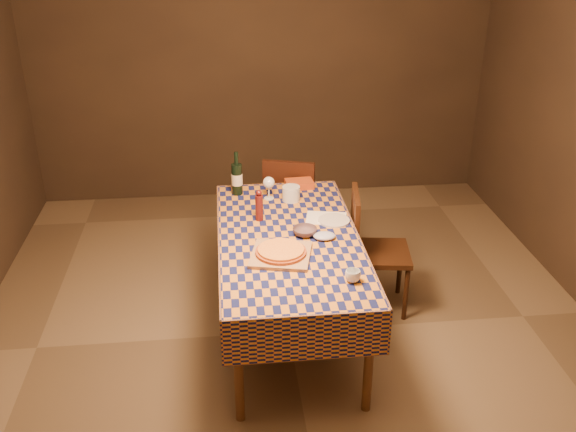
{
  "coord_description": "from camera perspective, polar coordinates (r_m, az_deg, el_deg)",
  "views": [
    {
      "loc": [
        -0.41,
        -3.76,
        2.76
      ],
      "look_at": [
        0.0,
        0.05,
        0.9
      ],
      "focal_mm": 40.0,
      "sensor_mm": 36.0,
      "label": 1
    }
  ],
  "objects": [
    {
      "name": "chair_right",
      "position": [
        4.73,
        7.28,
        -2.53
      ],
      "size": [
        0.48,
        0.48,
        0.93
      ],
      "color": "black",
      "rests_on": "ground"
    },
    {
      "name": "takeout_container",
      "position": [
        5.02,
        1.01,
        2.88
      ],
      "size": [
        0.22,
        0.16,
        0.05
      ],
      "primitive_type": "cube",
      "rotation": [
        0.0,
        0.0,
        0.07
      ],
      "color": "#AE4117",
      "rests_on": "dining_table"
    },
    {
      "name": "wine_glass",
      "position": [
        4.78,
        -1.72,
        2.92
      ],
      "size": [
        0.09,
        0.09,
        0.18
      ],
      "color": "silver",
      "rests_on": "dining_table"
    },
    {
      "name": "dining_table",
      "position": [
        4.31,
        0.07,
        -2.76
      ],
      "size": [
        0.94,
        1.84,
        0.77
      ],
      "color": "brown",
      "rests_on": "ground"
    },
    {
      "name": "bowl",
      "position": [
        4.29,
        1.51,
        -1.39
      ],
      "size": [
        0.17,
        0.17,
        0.05
      ],
      "primitive_type": "imported",
      "rotation": [
        0.0,
        0.0,
        0.06
      ],
      "color": "#564048",
      "rests_on": "dining_table"
    },
    {
      "name": "flour_bag",
      "position": [
        4.24,
        3.26,
        -1.78
      ],
      "size": [
        0.17,
        0.14,
        0.04
      ],
      "primitive_type": "ellipsoid",
      "rotation": [
        0.0,
        0.0,
        -0.25
      ],
      "color": "#ABB3DC",
      "rests_on": "dining_table"
    },
    {
      "name": "cutting_board",
      "position": [
        4.04,
        -0.64,
        -3.46
      ],
      "size": [
        0.44,
        0.44,
        0.02
      ],
      "primitive_type": "cube",
      "rotation": [
        0.0,
        0.0,
        -0.23
      ],
      "color": "#AB7C50",
      "rests_on": "dining_table"
    },
    {
      "name": "deli_tub",
      "position": [
        4.78,
        0.28,
        2.01
      ],
      "size": [
        0.16,
        0.16,
        0.11
      ],
      "primitive_type": "cylinder",
      "rotation": [
        0.0,
        0.0,
        -0.2
      ],
      "color": "silver",
      "rests_on": "dining_table"
    },
    {
      "name": "white_plate",
      "position": [
        4.49,
        4.1,
        -0.39
      ],
      "size": [
        0.29,
        0.29,
        0.01
      ],
      "primitive_type": "cylinder",
      "rotation": [
        0.0,
        0.0,
        0.43
      ],
      "color": "silver",
      "rests_on": "dining_table"
    },
    {
      "name": "wine_bottle",
      "position": [
        4.88,
        -4.56,
        3.36
      ],
      "size": [
        0.11,
        0.11,
        0.34
      ],
      "color": "black",
      "rests_on": "dining_table"
    },
    {
      "name": "room",
      "position": [
        4.04,
        0.08,
        5.45
      ],
      "size": [
        5.0,
        5.1,
        2.7
      ],
      "color": "brown",
      "rests_on": "ground"
    },
    {
      "name": "pepper_mill",
      "position": [
        4.46,
        -2.58,
        0.88
      ],
      "size": [
        0.06,
        0.06,
        0.23
      ],
      "color": "#481111",
      "rests_on": "dining_table"
    },
    {
      "name": "flour_patch",
      "position": [
        4.53,
        3.42,
        -0.2
      ],
      "size": [
        0.32,
        0.27,
        0.0
      ],
      "primitive_type": "cube",
      "rotation": [
        0.0,
        0.0,
        -0.21
      ],
      "color": "white",
      "rests_on": "dining_table"
    },
    {
      "name": "tumbler",
      "position": [
        3.79,
        5.79,
        -5.32
      ],
      "size": [
        0.1,
        0.1,
        0.07
      ],
      "primitive_type": "imported",
      "rotation": [
        0.0,
        0.0,
        -0.15
      ],
      "color": "white",
      "rests_on": "dining_table"
    },
    {
      "name": "chair_far",
      "position": [
        5.36,
        0.27,
        1.23
      ],
      "size": [
        0.52,
        0.53,
        0.93
      ],
      "color": "black",
      "rests_on": "ground"
    },
    {
      "name": "pizza",
      "position": [
        4.02,
        -0.64,
        -3.13
      ],
      "size": [
        0.33,
        0.33,
        0.03
      ],
      "color": "#9D421A",
      "rests_on": "cutting_board"
    }
  ]
}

